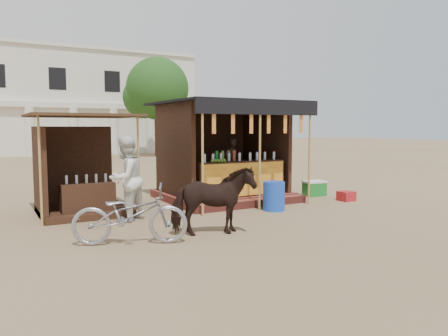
% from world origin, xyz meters
% --- Properties ---
extents(ground, '(120.00, 120.00, 0.00)m').
position_xyz_m(ground, '(0.00, 0.00, 0.00)').
color(ground, '#846B4C').
rests_on(ground, ground).
extents(main_stall, '(3.60, 3.61, 2.78)m').
position_xyz_m(main_stall, '(1.02, 3.36, 1.02)').
color(main_stall, brown).
rests_on(main_stall, ground).
extents(secondary_stall, '(2.40, 2.40, 2.38)m').
position_xyz_m(secondary_stall, '(-3.17, 3.24, 0.85)').
color(secondary_stall, '#3B2215').
rests_on(secondary_stall, ground).
extents(cow, '(1.70, 1.08, 1.33)m').
position_xyz_m(cow, '(-1.25, -0.19, 0.67)').
color(cow, black).
rests_on(cow, ground).
extents(motorbike, '(2.14, 1.41, 1.06)m').
position_xyz_m(motorbike, '(-2.84, -0.07, 0.53)').
color(motorbike, '#94939B').
rests_on(motorbike, ground).
extents(bystander, '(1.16, 1.10, 1.90)m').
position_xyz_m(bystander, '(-2.34, 1.87, 0.95)').
color(bystander, white).
rests_on(bystander, ground).
extents(blue_barrel, '(0.64, 0.64, 0.73)m').
position_xyz_m(blue_barrel, '(1.25, 1.28, 0.36)').
color(blue_barrel, blue).
rests_on(blue_barrel, ground).
extents(red_crate, '(0.41, 0.40, 0.27)m').
position_xyz_m(red_crate, '(3.89, 1.46, 0.13)').
color(red_crate, '#A31B1F').
rests_on(red_crate, ground).
extents(cooler, '(0.67, 0.49, 0.46)m').
position_xyz_m(cooler, '(3.71, 2.60, 0.23)').
color(cooler, '#1B7B29').
rests_on(cooler, ground).
extents(background_building, '(26.00, 7.45, 8.18)m').
position_xyz_m(background_building, '(-2.00, 29.94, 3.98)').
color(background_building, silver).
rests_on(background_building, ground).
extents(tree, '(4.50, 4.40, 7.00)m').
position_xyz_m(tree, '(5.81, 22.14, 4.63)').
color(tree, '#382314').
rests_on(tree, ground).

